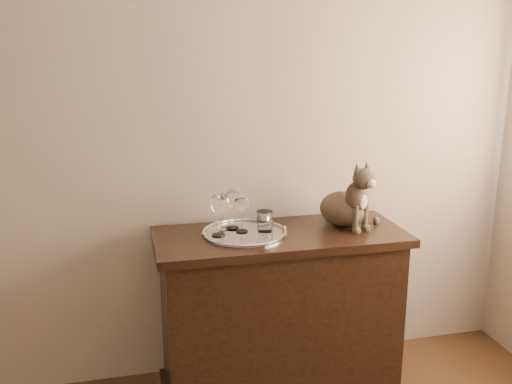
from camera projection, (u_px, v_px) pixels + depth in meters
wall_back at (144, 124)px, 2.75m from camera, size 4.00×0.10×2.70m
sideboard at (279, 314)px, 2.83m from camera, size 1.20×0.50×0.85m
tray at (245, 234)px, 2.69m from camera, size 0.40×0.40×0.01m
wine_glass_a at (222, 211)px, 2.72m from camera, size 0.07×0.07×0.19m
wine_glass_b at (232, 209)px, 2.73m from camera, size 0.08×0.08×0.20m
wine_glass_c at (218, 215)px, 2.64m from camera, size 0.07×0.07×0.20m
wine_glass_d at (242, 213)px, 2.69m from camera, size 0.07×0.07×0.18m
tumbler_a at (265, 227)px, 2.65m from camera, size 0.08×0.08×0.08m
tumbler_c at (265, 220)px, 2.74m from camera, size 0.08×0.08×0.09m
cat at (344, 192)px, 2.79m from camera, size 0.42×0.41×0.34m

